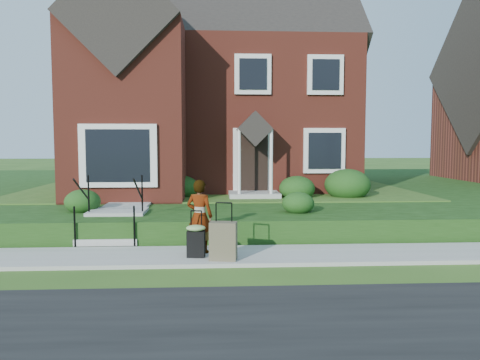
{
  "coord_description": "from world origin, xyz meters",
  "views": [
    {
      "loc": [
        -0.06,
        -9.51,
        2.39
      ],
      "look_at": [
        0.56,
        2.0,
        1.45
      ],
      "focal_mm": 35.0,
      "sensor_mm": 36.0,
      "label": 1
    }
  ],
  "objects": [
    {
      "name": "ground",
      "position": [
        0.0,
        0.0,
        0.0
      ],
      "size": [
        120.0,
        120.0,
        0.0
      ],
      "primitive_type": "plane",
      "color": "#2D5119",
      "rests_on": "ground"
    },
    {
      "name": "suitcase_black",
      "position": [
        -0.44,
        -0.24,
        0.45
      ],
      "size": [
        0.42,
        0.36,
        0.94
      ],
      "rotation": [
        0.0,
        0.0,
        -0.12
      ],
      "color": "black",
      "rests_on": "sidewalk"
    },
    {
      "name": "woman",
      "position": [
        -0.38,
        0.18,
        0.85
      ],
      "size": [
        0.65,
        0.52,
        1.53
      ],
      "primitive_type": "imported",
      "rotation": [
        0.0,
        0.0,
        2.83
      ],
      "color": "#999999",
      "rests_on": "sidewalk"
    },
    {
      "name": "sidewalk",
      "position": [
        0.0,
        0.0,
        0.04
      ],
      "size": [
        60.0,
        1.6,
        0.08
      ],
      "primitive_type": "cube",
      "color": "#9E9B93",
      "rests_on": "ground"
    },
    {
      "name": "suitcase_olive",
      "position": [
        0.1,
        -0.49,
        0.46
      ],
      "size": [
        0.56,
        0.38,
        1.13
      ],
      "rotation": [
        0.0,
        0.0,
        -0.17
      ],
      "color": "brown",
      "rests_on": "sidewalk"
    },
    {
      "name": "terrace",
      "position": [
        4.0,
        10.9,
        0.3
      ],
      "size": [
        44.0,
        20.0,
        0.6
      ],
      "primitive_type": "cube",
      "color": "#17360E",
      "rests_on": "ground"
    },
    {
      "name": "front_steps",
      "position": [
        -2.5,
        1.84,
        0.47
      ],
      "size": [
        1.4,
        2.02,
        1.5
      ],
      "color": "#9E9B93",
      "rests_on": "ground"
    },
    {
      "name": "walkway",
      "position": [
        -2.5,
        5.0,
        0.63
      ],
      "size": [
        1.2,
        6.0,
        0.06
      ],
      "primitive_type": "cube",
      "color": "#9E9B93",
      "rests_on": "terrace"
    },
    {
      "name": "main_house",
      "position": [
        -0.21,
        9.61,
        5.26
      ],
      "size": [
        10.4,
        10.2,
        9.4
      ],
      "color": "maroon",
      "rests_on": "terrace"
    },
    {
      "name": "foundation_shrubs",
      "position": [
        0.7,
        4.94,
        1.03
      ],
      "size": [
        9.71,
        4.43,
        1.03
      ],
      "color": "#153610",
      "rests_on": "terrace"
    }
  ]
}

